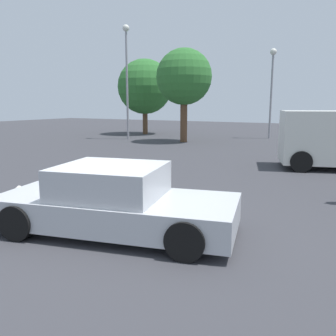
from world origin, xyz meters
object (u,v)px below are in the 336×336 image
at_px(sedan_foreground, 115,202).
at_px(light_post_mid, 127,64).
at_px(light_post_near, 272,78).
at_px(dog, 20,191).

relative_size(sedan_foreground, light_post_mid, 0.64).
distance_m(light_post_near, light_post_mid, 9.86).
distance_m(dog, light_post_mid, 16.23).
bearing_deg(dog, light_post_mid, 151.90).
height_order(sedan_foreground, dog, sedan_foreground).
height_order(sedan_foreground, light_post_mid, light_post_mid).
xyz_separation_m(dog, light_post_mid, (-6.63, 14.05, 4.71)).
xyz_separation_m(sedan_foreground, dog, (-3.42, 0.59, -0.34)).
height_order(light_post_near, light_post_mid, light_post_mid).
height_order(sedan_foreground, light_post_near, light_post_near).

